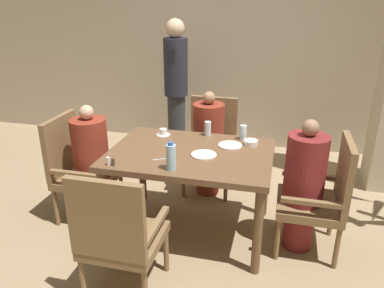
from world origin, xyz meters
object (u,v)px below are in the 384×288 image
plate_main_left (230,145)px  standing_host (176,86)px  teacup_with_saucer (163,133)px  diner_in_right_chair (303,185)px  chair_left_side (78,166)px  water_bottle (171,157)px  plate_main_right (204,155)px  glass_tall_mid (243,133)px  chair_near_corner (118,234)px  diner_in_left_chair (92,162)px  chair_far_side (211,143)px  diner_in_far_chair (208,143)px  chair_right_side (322,194)px  bowl_small (251,143)px  glass_tall_near (208,129)px

plate_main_left → standing_host: bearing=122.4°
teacup_with_saucer → diner_in_right_chair: bearing=-14.1°
chair_left_side → water_bottle: water_bottle is taller
standing_host → plate_main_right: standing_host is taller
standing_host → glass_tall_mid: (1.00, -1.25, -0.10)m
chair_near_corner → diner_in_left_chair: bearing=126.7°
chair_far_side → diner_in_left_chair: bearing=-136.4°
diner_in_far_chair → chair_right_side: size_ratio=1.13×
chair_left_side → chair_far_side: size_ratio=1.00×
diner_in_far_chair → bowl_small: (0.47, -0.47, 0.22)m
diner_in_left_chair → plate_main_left: size_ratio=5.32×
diner_in_far_chair → chair_right_side: 1.31m
diner_in_right_chair → chair_near_corner: bearing=-143.6°
diner_in_far_chair → teacup_with_saucer: diner_in_far_chair is taller
diner_in_left_chair → water_bottle: size_ratio=5.03×
plate_main_left → glass_tall_mid: (0.09, 0.18, 0.06)m
bowl_small → glass_tall_mid: (-0.08, 0.12, 0.05)m
chair_far_side → glass_tall_near: (0.06, -0.47, 0.33)m
chair_near_corner → plate_main_right: 0.96m
diner_in_left_chair → plate_main_left: diner_in_left_chair is taller
chair_far_side → standing_host: 1.05m
chair_left_side → plate_main_left: 1.43m
teacup_with_saucer → bowl_small: bearing=-3.4°
chair_far_side → plate_main_left: (0.30, -0.68, 0.27)m
standing_host → chair_left_side: bearing=-106.4°
diner_in_left_chair → diner_in_right_chair: 1.87m
chair_right_side → diner_in_left_chair: bearing=180.0°
diner_in_left_chair → chair_right_side: bearing=0.0°
chair_far_side → glass_tall_mid: bearing=-52.0°
bowl_small → chair_far_side: bearing=127.5°
chair_left_side → plate_main_left: chair_left_side is taller
diner_in_left_chair → plate_main_right: size_ratio=5.32×
chair_left_side → diner_in_far_chair: size_ratio=0.88×
water_bottle → diner_in_far_chair: bearing=87.1°
plate_main_right → glass_tall_mid: size_ratio=1.54×
chair_right_side → plate_main_right: size_ratio=4.71×
chair_near_corner → plate_main_right: bearing=64.7°
chair_near_corner → plate_main_left: chair_near_corner is taller
chair_far_side → plate_main_right: (0.12, -0.94, 0.27)m
plate_main_right → water_bottle: bearing=-119.5°
glass_tall_near → glass_tall_mid: size_ratio=1.00×
diner_in_right_chair → teacup_with_saucer: 1.34m
teacup_with_saucer → glass_tall_mid: glass_tall_mid is taller
bowl_small → chair_left_side: bearing=-170.1°
chair_far_side → bowl_small: size_ratio=7.95×
plate_main_left → plate_main_right: (-0.18, -0.26, 0.00)m
chair_left_side → chair_far_side: 1.40m
chair_far_side → water_bottle: bearing=-92.5°
chair_left_side → chair_right_side: 2.17m
chair_right_side → water_bottle: (-1.14, -0.37, 0.36)m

